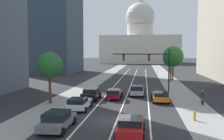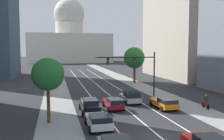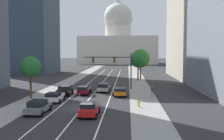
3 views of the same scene
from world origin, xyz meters
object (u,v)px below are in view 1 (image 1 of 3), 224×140
car_red (131,126)px  cyclist (202,97)px  car_white (79,103)px  car_gray (57,120)px  capitol_building (140,42)px  car_crimson (114,93)px  traffic_signal_mast (150,62)px  car_black (91,93)px  street_tree_near_right (171,59)px  fire_hydrant (195,116)px  street_tree_near_left (50,65)px  street_tree_mid_right (173,57)px  car_silver (137,90)px  car_orange (160,96)px

car_red → cyclist: cyclist is taller
car_white → car_gray: bearing=179.5°
capitol_building → car_red: bearing=-89.3°
car_crimson → traffic_signal_mast: size_ratio=0.48×
car_black → street_tree_near_right: (12.48, 22.01, 3.95)m
fire_hydrant → street_tree_near_left: bearing=160.7°
street_tree_mid_right → capitol_building: bearing=95.8°
car_gray → cyclist: (13.70, 11.39, 0.08)m
car_white → car_gray: 6.74m
car_red → fire_hydrant: bearing=-47.7°
car_silver → street_tree_near_left: 12.88m
capitol_building → car_black: capitol_building is taller
car_silver → street_tree_near_left: bearing=124.1°
street_tree_mid_right → car_crimson: bearing=-113.1°
car_crimson → cyclist: bearing=-102.3°
car_silver → cyclist: bearing=-122.1°
capitol_building → cyclist: bearing=-85.3°
capitol_building → car_gray: (-4.42, -124.52, -11.08)m
car_silver → car_gray: car_silver is taller
capitol_building → traffic_signal_mast: 104.94m
car_gray → fire_hydrant: size_ratio=4.94×
car_black → street_tree_near_left: bearing=125.7°
street_tree_mid_right → car_gray: bearing=-109.4°
car_gray → street_tree_near_left: bearing=24.6°
car_black → car_white: size_ratio=1.12×
car_black → cyclist: bearing=-96.3°
street_tree_mid_right → car_orange: bearing=-99.8°
street_tree_near_left → car_black: bearing=36.2°
car_red → street_tree_near_left: size_ratio=0.68×
traffic_signal_mast → street_tree_mid_right: street_tree_mid_right is taller
car_crimson → capitol_building: bearing=-1.7°
car_gray → street_tree_mid_right: (13.21, 37.57, 4.43)m
car_crimson → cyclist: 10.96m
car_black → car_gray: size_ratio=1.02×
car_gray → fire_hydrant: bearing=-70.2°
capitol_building → car_white: bearing=-92.1°
street_tree_near_left → car_red: bearing=-45.5°
car_red → traffic_signal_mast: traffic_signal_mast is taller
street_tree_near_right → capitol_building: bearing=95.1°
car_red → street_tree_near_right: 36.45m
car_orange → street_tree_near_left: bearing=100.7°
car_black → street_tree_near_left: street_tree_near_left is taller
car_red → street_tree_mid_right: bearing=-10.3°
capitol_building → car_gray: capitol_building is taller
street_tree_mid_right → traffic_signal_mast: bearing=-107.0°
car_orange → car_silver: bearing=35.3°
car_white → car_gray: (-0.00, -6.74, 0.03)m
car_white → car_crimson: (2.95, 6.79, -0.00)m
car_black → car_gray: car_gray is taller
cyclist → street_tree_near_right: size_ratio=0.27×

